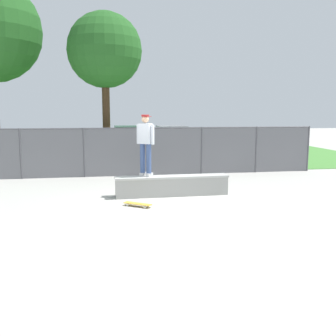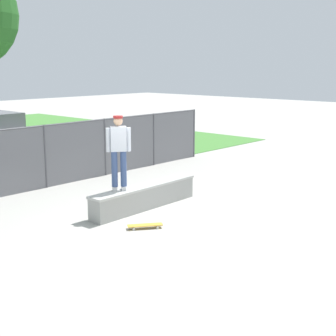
{
  "view_description": "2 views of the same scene",
  "coord_description": "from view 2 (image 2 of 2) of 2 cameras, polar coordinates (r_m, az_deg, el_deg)",
  "views": [
    {
      "loc": [
        -1.52,
        -10.24,
        2.58
      ],
      "look_at": [
        0.28,
        0.57,
        0.9
      ],
      "focal_mm": 40.48,
      "sensor_mm": 36.0,
      "label": 1
    },
    {
      "loc": [
        -8.22,
        -7.85,
        3.63
      ],
      "look_at": [
        0.68,
        0.26,
        1.11
      ],
      "focal_mm": 52.64,
      "sensor_mm": 36.0,
      "label": 2
    }
  ],
  "objects": [
    {
      "name": "ground_plane",
      "position": [
        11.93,
        -1.27,
        -5.91
      ],
      "size": [
        80.0,
        80.0,
        0.0
      ],
      "primitive_type": "plane",
      "color": "#ADAAA3"
    },
    {
      "name": "concrete_ledge",
      "position": [
        12.74,
        -2.71,
        -3.32
      ],
      "size": [
        3.46,
        0.54,
        0.61
      ],
      "color": "#999993",
      "rests_on": "ground"
    },
    {
      "name": "skateboarder",
      "position": [
        11.99,
        -5.74,
        2.2
      ],
      "size": [
        0.49,
        0.43,
        1.84
      ],
      "color": "beige",
      "rests_on": "concrete_ledge"
    },
    {
      "name": "skateboard",
      "position": [
        11.25,
        -2.67,
        -6.64
      ],
      "size": [
        0.76,
        0.63,
        0.09
      ],
      "color": "gold",
      "rests_on": "ground"
    },
    {
      "name": "chainlink_fence",
      "position": [
        15.16,
        -14.04,
        1.58
      ],
      "size": [
        14.09,
        0.07,
        1.91
      ],
      "color": "#4C4C51",
      "rests_on": "ground"
    }
  ]
}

